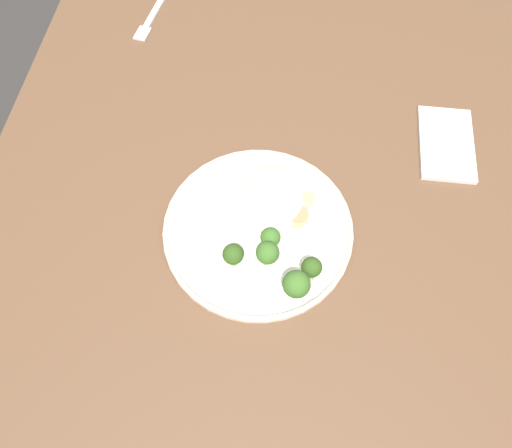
{
  "coord_description": "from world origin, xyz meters",
  "views": [
    {
      "loc": [
        -0.34,
        -0.0,
        1.43
      ],
      "look_at": [
        0.0,
        0.04,
        0.76
      ],
      "focal_mm": 35.12,
      "sensor_mm": 36.0,
      "label": 1
    }
  ],
  "objects_px": {
    "dinner_plate": "(256,227)",
    "broccoli_floret_right_tilted": "(265,253)",
    "seared_scallop_rear_pale": "(254,192)",
    "folded_napkin": "(444,144)",
    "broccoli_floret_small_sprig": "(231,254)",
    "dinner_fork": "(154,11)",
    "seared_scallop_tilted_round": "(295,215)",
    "seared_scallop_tiny_bay": "(290,192)",
    "broccoli_floret_left_leaning": "(294,284)",
    "broccoli_floret_near_rim": "(268,238)",
    "seared_scallop_front_small": "(268,195)",
    "seared_scallop_center_golden": "(306,199)",
    "broccoli_floret_rear_charred": "(309,268)"
  },
  "relations": [
    {
      "from": "broccoli_floret_small_sprig",
      "to": "folded_napkin",
      "type": "xyz_separation_m",
      "value": [
        0.26,
        -0.33,
        -0.04
      ]
    },
    {
      "from": "seared_scallop_center_golden",
      "to": "folded_napkin",
      "type": "bearing_deg",
      "value": -56.88
    },
    {
      "from": "seared_scallop_center_golden",
      "to": "broccoli_floret_small_sprig",
      "type": "height_order",
      "value": "broccoli_floret_small_sprig"
    },
    {
      "from": "broccoli_floret_left_leaning",
      "to": "broccoli_floret_right_tilted",
      "type": "xyz_separation_m",
      "value": [
        0.04,
        0.04,
        -0.01
      ]
    },
    {
      "from": "seared_scallop_rear_pale",
      "to": "seared_scallop_center_golden",
      "type": "height_order",
      "value": "same"
    },
    {
      "from": "broccoli_floret_small_sprig",
      "to": "broccoli_floret_near_rim",
      "type": "relative_size",
      "value": 1.14
    },
    {
      "from": "seared_scallop_rear_pale",
      "to": "broccoli_floret_small_sprig",
      "type": "height_order",
      "value": "broccoli_floret_small_sprig"
    },
    {
      "from": "broccoli_floret_near_rim",
      "to": "seared_scallop_tilted_round",
      "type": "bearing_deg",
      "value": -36.81
    },
    {
      "from": "seared_scallop_tiny_bay",
      "to": "broccoli_floret_left_leaning",
      "type": "distance_m",
      "value": 0.17
    },
    {
      "from": "seared_scallop_center_golden",
      "to": "broccoli_floret_right_tilted",
      "type": "distance_m",
      "value": 0.12
    },
    {
      "from": "seared_scallop_rear_pale",
      "to": "folded_napkin",
      "type": "bearing_deg",
      "value": -64.82
    },
    {
      "from": "broccoli_floret_near_rim",
      "to": "dinner_fork",
      "type": "xyz_separation_m",
      "value": [
        0.49,
        0.28,
        -0.03
      ]
    },
    {
      "from": "seared_scallop_front_small",
      "to": "seared_scallop_center_golden",
      "type": "bearing_deg",
      "value": -89.78
    },
    {
      "from": "seared_scallop_tiny_bay",
      "to": "folded_napkin",
      "type": "height_order",
      "value": "seared_scallop_tiny_bay"
    },
    {
      "from": "seared_scallop_center_golden",
      "to": "broccoli_floret_left_leaning",
      "type": "height_order",
      "value": "broccoli_floret_left_leaning"
    },
    {
      "from": "seared_scallop_tilted_round",
      "to": "broccoli_floret_left_leaning",
      "type": "height_order",
      "value": "broccoli_floret_left_leaning"
    },
    {
      "from": "dinner_plate",
      "to": "seared_scallop_front_small",
      "type": "xyz_separation_m",
      "value": [
        0.05,
        -0.01,
        0.01
      ]
    },
    {
      "from": "dinner_plate",
      "to": "broccoli_floret_right_tilted",
      "type": "bearing_deg",
      "value": -160.22
    },
    {
      "from": "broccoli_floret_near_rim",
      "to": "dinner_plate",
      "type": "bearing_deg",
      "value": 37.37
    },
    {
      "from": "dinner_plate",
      "to": "seared_scallop_tiny_bay",
      "type": "relative_size",
      "value": 10.94
    },
    {
      "from": "broccoli_floret_right_tilted",
      "to": "seared_scallop_tilted_round",
      "type": "bearing_deg",
      "value": -26.38
    },
    {
      "from": "dinner_plate",
      "to": "seared_scallop_front_small",
      "type": "height_order",
      "value": "seared_scallop_front_small"
    },
    {
      "from": "seared_scallop_rear_pale",
      "to": "broccoli_floret_left_leaning",
      "type": "relative_size",
      "value": 0.49
    },
    {
      "from": "seared_scallop_tiny_bay",
      "to": "broccoli_floret_right_tilted",
      "type": "distance_m",
      "value": 0.12
    },
    {
      "from": "seared_scallop_rear_pale",
      "to": "broccoli_floret_left_leaning",
      "type": "distance_m",
      "value": 0.17
    },
    {
      "from": "broccoli_floret_near_rim",
      "to": "seared_scallop_rear_pale",
      "type": "bearing_deg",
      "value": 20.07
    },
    {
      "from": "dinner_plate",
      "to": "broccoli_floret_right_tilted",
      "type": "distance_m",
      "value": 0.07
    },
    {
      "from": "dinner_fork",
      "to": "seared_scallop_center_golden",
      "type": "bearing_deg",
      "value": -140.93
    },
    {
      "from": "seared_scallop_rear_pale",
      "to": "broccoli_floret_near_rim",
      "type": "bearing_deg",
      "value": -159.93
    },
    {
      "from": "seared_scallop_rear_pale",
      "to": "seared_scallop_tilted_round",
      "type": "xyz_separation_m",
      "value": [
        -0.03,
        -0.07,
        -0.0
      ]
    },
    {
      "from": "seared_scallop_tiny_bay",
      "to": "broccoli_floret_small_sprig",
      "type": "relative_size",
      "value": 0.56
    },
    {
      "from": "dinner_plate",
      "to": "broccoli_floret_left_leaning",
      "type": "distance_m",
      "value": 0.12
    },
    {
      "from": "dinner_plate",
      "to": "seared_scallop_tilted_round",
      "type": "bearing_deg",
      "value": -69.68
    },
    {
      "from": "seared_scallop_front_small",
      "to": "broccoli_floret_small_sprig",
      "type": "distance_m",
      "value": 0.12
    },
    {
      "from": "seared_scallop_tilted_round",
      "to": "folded_napkin",
      "type": "relative_size",
      "value": 0.24
    },
    {
      "from": "seared_scallop_tiny_bay",
      "to": "dinner_fork",
      "type": "distance_m",
      "value": 0.51
    },
    {
      "from": "broccoli_floret_right_tilted",
      "to": "folded_napkin",
      "type": "xyz_separation_m",
      "value": [
        0.25,
        -0.28,
        -0.04
      ]
    },
    {
      "from": "seared_scallop_front_small",
      "to": "seared_scallop_tilted_round",
      "type": "bearing_deg",
      "value": -123.43
    },
    {
      "from": "seared_scallop_tiny_bay",
      "to": "broccoli_floret_rear_charred",
      "type": "relative_size",
      "value": 0.56
    },
    {
      "from": "dinner_fork",
      "to": "seared_scallop_tilted_round",
      "type": "bearing_deg",
      "value": -144.04
    },
    {
      "from": "broccoli_floret_near_rim",
      "to": "broccoli_floret_small_sprig",
      "type": "bearing_deg",
      "value": 125.43
    },
    {
      "from": "seared_scallop_center_golden",
      "to": "folded_napkin",
      "type": "xyz_separation_m",
      "value": [
        0.15,
        -0.23,
        -0.02
      ]
    },
    {
      "from": "broccoli_floret_rear_charred",
      "to": "seared_scallop_front_small",
      "type": "bearing_deg",
      "value": 30.5
    },
    {
      "from": "broccoli_floret_near_rim",
      "to": "broccoli_floret_left_leaning",
      "type": "bearing_deg",
      "value": -149.13
    },
    {
      "from": "broccoli_floret_rear_charred",
      "to": "broccoli_floret_right_tilted",
      "type": "relative_size",
      "value": 0.97
    },
    {
      "from": "seared_scallop_tilted_round",
      "to": "broccoli_floret_small_sprig",
      "type": "relative_size",
      "value": 0.75
    },
    {
      "from": "broccoli_floret_rear_charred",
      "to": "dinner_fork",
      "type": "height_order",
      "value": "broccoli_floret_rear_charred"
    },
    {
      "from": "seared_scallop_tiny_bay",
      "to": "dinner_fork",
      "type": "relative_size",
      "value": 0.14
    },
    {
      "from": "seared_scallop_tilted_round",
      "to": "seared_scallop_front_small",
      "type": "relative_size",
      "value": 1.18
    },
    {
      "from": "folded_napkin",
      "to": "seared_scallop_front_small",
      "type": "bearing_deg",
      "value": 117.36
    }
  ]
}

